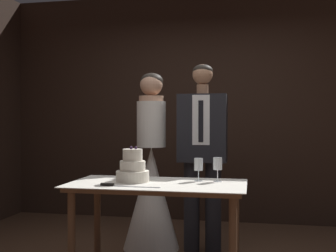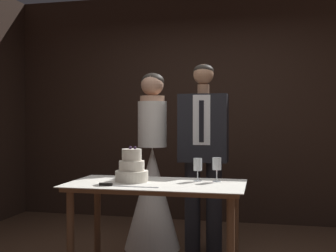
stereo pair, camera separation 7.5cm
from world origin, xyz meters
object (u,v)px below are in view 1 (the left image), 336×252
object	(u,v)px
cake_knife	(119,185)
bride	(151,183)
cake_table	(157,196)
groom	(202,147)
wine_glass_middle	(198,166)
wine_glass_near	(218,165)
tiered_cake	(133,169)

from	to	relation	value
cake_knife	bride	xyz separation A→B (m)	(-0.01, 1.06, -0.14)
cake_table	groom	xyz separation A→B (m)	(0.25, 0.84, 0.32)
wine_glass_middle	groom	bearing A→B (deg)	93.92
cake_table	wine_glass_near	size ratio (longest dim) A/B	7.15
cake_table	tiered_cake	world-z (taller)	tiered_cake
tiered_cake	wine_glass_middle	world-z (taller)	tiered_cake
cake_knife	cake_table	bearing A→B (deg)	43.81
tiered_cake	wine_glass_near	world-z (taller)	tiered_cake
groom	bride	bearing A→B (deg)	179.91
cake_table	groom	size ratio (longest dim) A/B	0.76
cake_table	bride	world-z (taller)	bride
wine_glass_near	bride	xyz separation A→B (m)	(-0.69, 0.67, -0.26)
wine_glass_near	cake_knife	bearing A→B (deg)	-150.58
cake_knife	tiered_cake	bearing A→B (deg)	83.32
groom	wine_glass_middle	bearing A→B (deg)	-86.08
cake_knife	groom	xyz separation A→B (m)	(0.48, 1.05, 0.22)
groom	wine_glass_near	bearing A→B (deg)	-73.82
groom	tiered_cake	bearing A→B (deg)	-119.04
cake_knife	groom	distance (m)	1.18
cake_knife	bride	bearing A→B (deg)	91.87
tiered_cake	cake_table	bearing A→B (deg)	-7.85
wine_glass_near	tiered_cake	bearing A→B (deg)	-167.91
tiered_cake	wine_glass_middle	distance (m)	0.52
bride	groom	world-z (taller)	groom
cake_table	wine_glass_near	world-z (taller)	wine_glass_near
cake_table	wine_glass_middle	world-z (taller)	wine_glass_middle
cake_table	cake_knife	world-z (taller)	cake_knife
cake_table	wine_glass_near	bearing A→B (deg)	20.54
tiered_cake	cake_knife	xyz separation A→B (m)	(-0.03, -0.24, -0.09)
tiered_cake	groom	size ratio (longest dim) A/B	0.16
tiered_cake	wine_glass_middle	bearing A→B (deg)	15.43
cake_table	bride	distance (m)	0.88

